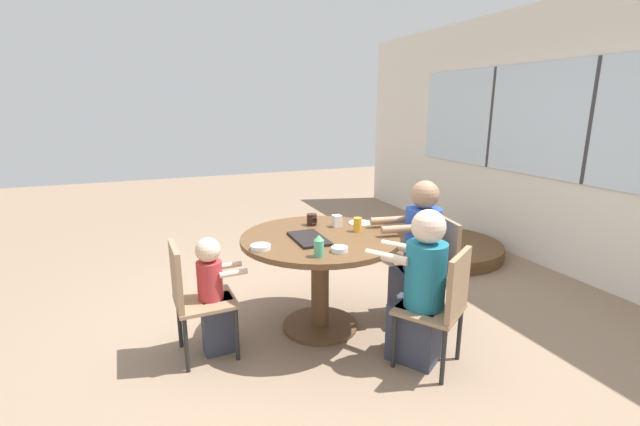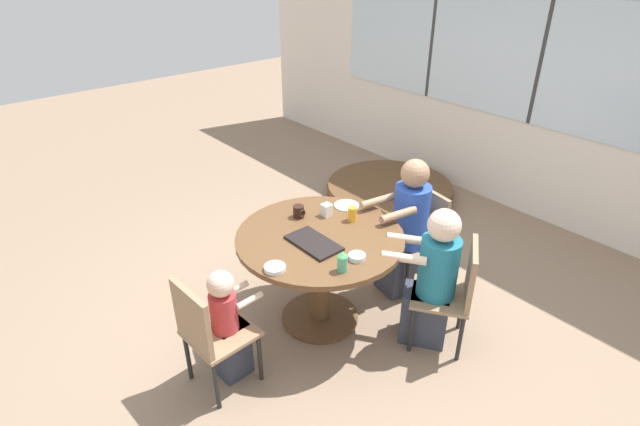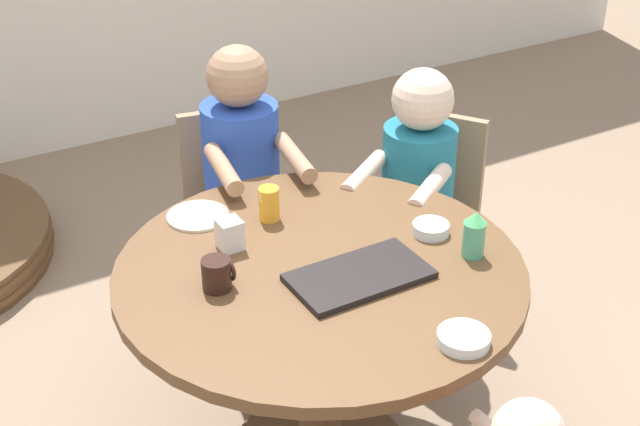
{
  "view_description": "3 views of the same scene",
  "coord_description": "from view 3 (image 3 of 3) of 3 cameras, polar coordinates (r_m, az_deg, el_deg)",
  "views": [
    {
      "loc": [
        2.9,
        -1.17,
        1.75
      ],
      "look_at": [
        0.0,
        0.0,
        0.95
      ],
      "focal_mm": 24.0,
      "sensor_mm": 36.0,
      "label": 1
    },
    {
      "loc": [
        2.3,
        -1.99,
        2.65
      ],
      "look_at": [
        0.0,
        0.0,
        0.95
      ],
      "focal_mm": 28.0,
      "sensor_mm": 36.0,
      "label": 2
    },
    {
      "loc": [
        -1.1,
        -1.89,
        2.2
      ],
      "look_at": [
        0.0,
        0.0,
        0.95
      ],
      "focal_mm": 50.0,
      "sensor_mm": 36.0,
      "label": 3
    }
  ],
  "objects": [
    {
      "name": "chair_for_man_blue_shirt",
      "position": [
        3.54,
        6.88,
        0.71
      ],
      "size": [
        0.56,
        0.56,
        0.84
      ],
      "rotation": [
        0.0,
        0.0,
        -4.12
      ],
      "color": "#937556",
      "rests_on": "ground_plane"
    },
    {
      "name": "bowl_cereal",
      "position": [
        2.78,
        7.1,
        -1.0
      ],
      "size": [
        0.11,
        0.11,
        0.04
      ],
      "color": "silver",
      "rests_on": "dining_table"
    },
    {
      "name": "dining_table",
      "position": [
        2.72,
        0.0,
        -6.61
      ],
      "size": [
        1.21,
        1.21,
        0.77
      ],
      "color": "brown",
      "rests_on": "ground_plane"
    },
    {
      "name": "plate_tortillas",
      "position": [
        2.88,
        -7.83,
        -0.19
      ],
      "size": [
        0.2,
        0.2,
        0.01
      ],
      "color": "beige",
      "rests_on": "dining_table"
    },
    {
      "name": "bowl_white_shallow",
      "position": [
        2.34,
        9.17,
        -7.93
      ],
      "size": [
        0.14,
        0.14,
        0.03
      ],
      "color": "silver",
      "rests_on": "dining_table"
    },
    {
      "name": "milk_carton_small",
      "position": [
        2.69,
        -5.8,
        -1.37
      ],
      "size": [
        0.07,
        0.07,
        0.1
      ],
      "color": "silver",
      "rests_on": "dining_table"
    },
    {
      "name": "person_man_blue_shirt",
      "position": [
        3.4,
        5.98,
        -0.23
      ],
      "size": [
        0.56,
        0.5,
        1.09
      ],
      "rotation": [
        0.0,
        0.0,
        -4.12
      ],
      "color": "#333847",
      "rests_on": "ground_plane"
    },
    {
      "name": "person_woman_green_shirt",
      "position": [
        3.4,
        -4.79,
        0.46
      ],
      "size": [
        0.37,
        0.56,
        1.17
      ],
      "rotation": [
        0.0,
        0.0,
        -3.32
      ],
      "color": "#333847",
      "rests_on": "ground_plane"
    },
    {
      "name": "sippy_cup",
      "position": [
        2.66,
        9.84,
        -1.31
      ],
      "size": [
        0.07,
        0.07,
        0.15
      ],
      "color": "#4CA57F",
      "rests_on": "dining_table"
    },
    {
      "name": "chair_for_woman_green_shirt",
      "position": [
        3.56,
        -5.47,
        0.99
      ],
      "size": [
        0.46,
        0.46,
        0.84
      ],
      "rotation": [
        0.0,
        0.0,
        -3.32
      ],
      "color": "#937556",
      "rests_on": "ground_plane"
    },
    {
      "name": "coffee_mug",
      "position": [
        2.51,
        -6.58,
        -3.9
      ],
      "size": [
        0.09,
        0.08,
        0.09
      ],
      "color": "black",
      "rests_on": "dining_table"
    },
    {
      "name": "juice_glass",
      "position": [
        2.83,
        -3.26,
        0.59
      ],
      "size": [
        0.07,
        0.07,
        0.11
      ],
      "color": "gold",
      "rests_on": "dining_table"
    },
    {
      "name": "food_tray_dark",
      "position": [
        2.56,
        2.53,
        -4.04
      ],
      "size": [
        0.4,
        0.22,
        0.02
      ],
      "color": "black",
      "rests_on": "dining_table"
    }
  ]
}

